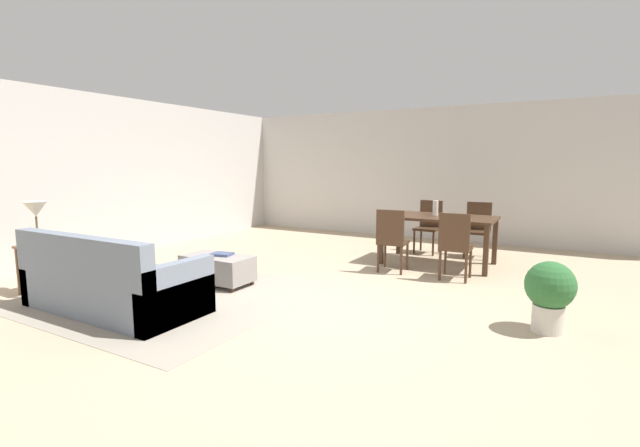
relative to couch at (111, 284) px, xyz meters
name	(u,v)px	position (x,y,z in m)	size (l,w,h in m)	color
ground_plane	(320,306)	(1.88, 1.22, -0.29)	(10.80, 10.80, 0.00)	tan
wall_back	(440,174)	(1.88, 6.22, 1.06)	(9.00, 0.12, 2.70)	beige
wall_left	(100,177)	(-2.62, 1.72, 1.06)	(0.12, 11.00, 2.70)	beige
area_rug	(172,295)	(0.14, 0.69, -0.28)	(3.00, 2.80, 0.01)	gray
couch	(111,284)	(0.00, 0.00, 0.00)	(2.02, 0.91, 0.86)	slate
ottoman_table	(218,268)	(0.28, 1.34, -0.07)	(0.92, 0.48, 0.38)	gray
side_table	(39,255)	(-1.31, -0.02, 0.18)	(0.40, 0.40, 0.60)	brown
table_lamp	(36,211)	(-1.31, -0.02, 0.72)	(0.26, 0.26, 0.53)	brown
dining_table	(439,222)	(2.47, 3.93, 0.38)	(1.68, 0.97, 0.76)	#422B1C
dining_chair_near_left	(392,237)	(2.03, 3.05, 0.23)	(0.43, 0.43, 0.92)	#422B1C
dining_chair_near_right	(455,243)	(2.93, 3.05, 0.23)	(0.41, 0.41, 0.92)	#422B1C
dining_chair_far_left	(429,223)	(2.10, 4.77, 0.23)	(0.42, 0.42, 0.92)	#422B1C
dining_chair_far_right	(478,226)	(2.91, 4.81, 0.23)	(0.42, 0.42, 0.92)	#422B1C
vase_centerpiece	(435,208)	(2.41, 3.97, 0.59)	(0.09, 0.09, 0.23)	silver
book_on_ottoman	(222,254)	(0.32, 1.38, 0.11)	(0.26, 0.20, 0.03)	#3F4C72
potted_plant	(550,291)	(4.11, 1.62, 0.10)	(0.45, 0.45, 0.67)	beige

